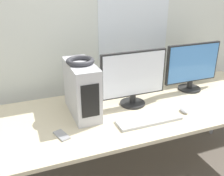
{
  "coord_description": "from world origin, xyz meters",
  "views": [
    {
      "loc": [
        -0.85,
        -1.21,
        1.72
      ],
      "look_at": [
        -0.2,
        0.45,
        0.95
      ],
      "focal_mm": 42.0,
      "sensor_mm": 36.0,
      "label": 1
    }
  ],
  "objects": [
    {
      "name": "desk",
      "position": [
        0.0,
        0.45,
        0.7
      ],
      "size": [
        2.56,
        0.9,
        0.74
      ],
      "color": "beige",
      "rests_on": "ground_plane"
    },
    {
      "name": "monitor_main",
      "position": [
        0.01,
        0.52,
        0.98
      ],
      "size": [
        0.54,
        0.21,
        0.45
      ],
      "color": "black",
      "rests_on": "desk"
    },
    {
      "name": "cell_phone",
      "position": [
        -0.63,
        0.27,
        0.75
      ],
      "size": [
        0.1,
        0.15,
        0.01
      ],
      "rotation": [
        0.0,
        0.0,
        0.3
      ],
      "color": "#99999E",
      "rests_on": "desk"
    },
    {
      "name": "pc_tower",
      "position": [
        -0.41,
        0.53,
        0.94
      ],
      "size": [
        0.18,
        0.45,
        0.4
      ],
      "color": "silver",
      "rests_on": "desk"
    },
    {
      "name": "monitor_right_near",
      "position": [
        0.63,
        0.6,
        0.97
      ],
      "size": [
        0.53,
        0.21,
        0.43
      ],
      "color": "black",
      "rests_on": "desk"
    },
    {
      "name": "keyboard",
      "position": [
        0.01,
        0.23,
        0.75
      ],
      "size": [
        0.48,
        0.15,
        0.02
      ],
      "color": "silver",
      "rests_on": "desk"
    },
    {
      "name": "mouse",
      "position": [
        0.32,
        0.25,
        0.76
      ],
      "size": [
        0.05,
        0.09,
        0.03
      ],
      "color": "#B2B2B7",
      "rests_on": "desk"
    },
    {
      "name": "headphones",
      "position": [
        -0.41,
        0.53,
        1.16
      ],
      "size": [
        0.2,
        0.2,
        0.03
      ],
      "color": "#333338",
      "rests_on": "pc_tower"
    },
    {
      "name": "wall_back",
      "position": [
        0.0,
        1.03,
        1.35
      ],
      "size": [
        8.0,
        0.07,
        2.7
      ],
      "color": "silver",
      "rests_on": "ground_plane"
    }
  ]
}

